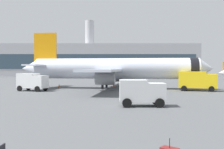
{
  "coord_description": "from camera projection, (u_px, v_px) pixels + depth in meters",
  "views": [
    {
      "loc": [
        0.17,
        -4.14,
        3.71
      ],
      "look_at": [
        0.31,
        26.76,
        3.0
      ],
      "focal_mm": 42.35,
      "sensor_mm": 36.0,
      "label": 1
    }
  ],
  "objects": [
    {
      "name": "service_truck",
      "position": [
        31.0,
        81.0,
        43.41
      ],
      "size": [
        5.25,
        3.75,
        2.9
      ],
      "color": "white",
      "rests_on": "ground"
    },
    {
      "name": "airplane_at_gate",
      "position": [
        113.0,
        69.0,
        48.76
      ],
      "size": [
        35.75,
        32.35,
        10.5
      ],
      "color": "silver",
      "rests_on": "ground"
    },
    {
      "name": "cargo_van",
      "position": [
        140.0,
        92.0,
        25.84
      ],
      "size": [
        4.4,
        2.32,
        2.6
      ],
      "color": "white",
      "rests_on": "ground"
    },
    {
      "name": "fuel_truck",
      "position": [
        196.0,
        80.0,
        43.62
      ],
      "size": [
        6.45,
        4.19,
        3.2
      ],
      "color": "yellow",
      "rests_on": "ground"
    },
    {
      "name": "safety_cone_mid",
      "position": [
        58.0,
        86.0,
        51.41
      ],
      "size": [
        0.44,
        0.44,
        0.67
      ],
      "color": "#F2590C",
      "rests_on": "ground"
    },
    {
      "name": "safety_cone_far",
      "position": [
        112.0,
        85.0,
        54.13
      ],
      "size": [
        0.44,
        0.44,
        0.78
      ],
      "color": "#F2590C",
      "rests_on": "ground"
    },
    {
      "name": "safety_cone_near",
      "position": [
        148.0,
        85.0,
        55.28
      ],
      "size": [
        0.44,
        0.44,
        0.68
      ],
      "color": "#F2590C",
      "rests_on": "ground"
    },
    {
      "name": "safety_cone_outer",
      "position": [
        154.0,
        86.0,
        51.47
      ],
      "size": [
        0.44,
        0.44,
        0.69
      ],
      "color": "#F2590C",
      "rests_on": "ground"
    },
    {
      "name": "terminal_building",
      "position": [
        95.0,
        60.0,
        130.59
      ],
      "size": [
        98.08,
        18.32,
        27.29
      ],
      "color": "#B2B2B7",
      "rests_on": "ground"
    }
  ]
}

